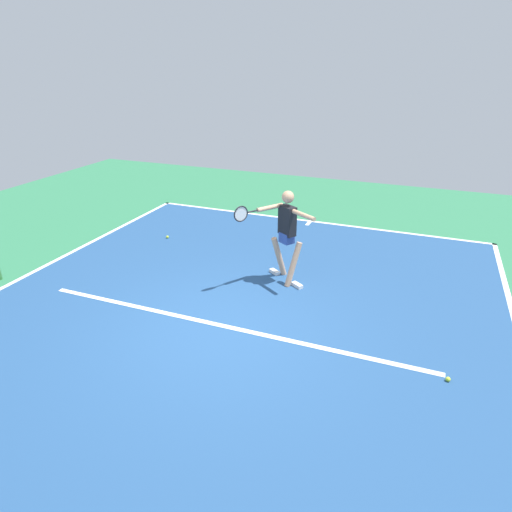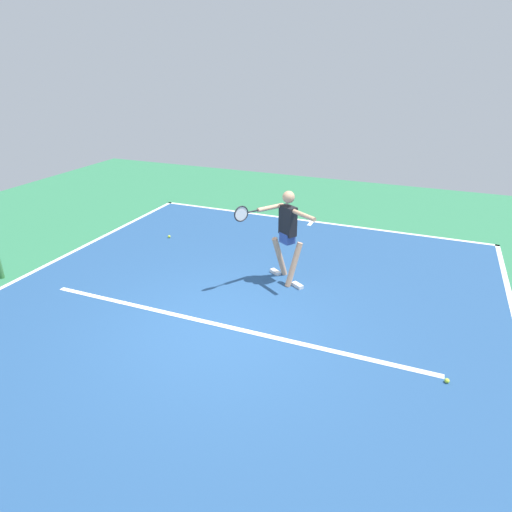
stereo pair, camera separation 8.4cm
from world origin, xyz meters
The scene contains 9 objects.
ground_plane centered at (0.00, 0.00, 0.00)m, with size 20.67×20.67×0.00m, color #2D754C.
court_surface centered at (0.00, 0.00, 0.00)m, with size 9.01×11.27×0.00m, color navy.
court_line_baseline_near centered at (0.00, -5.58, 0.00)m, with size 9.01×0.10×0.01m, color white.
court_line_sideline_right centered at (4.46, 0.00, 0.00)m, with size 0.10×11.27×0.01m, color white.
court_line_service centered at (0.00, -0.09, 0.00)m, with size 6.76×0.10×0.01m, color white.
court_line_centre_mark centered at (0.00, -5.38, 0.00)m, with size 0.10×0.30×0.01m, color white.
tennis_player centered at (-0.43, -2.00, 1.05)m, with size 1.37×1.10×1.82m.
tennis_ball_by_baseline centered at (-3.41, 0.02, 0.03)m, with size 0.07×0.07×0.07m, color #C6E53D.
tennis_ball_near_service_line centered at (2.91, -3.11, 0.03)m, with size 0.07×0.07×0.07m, color #CCE033.
Camera 2 is at (-2.82, 5.35, 3.96)m, focal length 30.98 mm.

